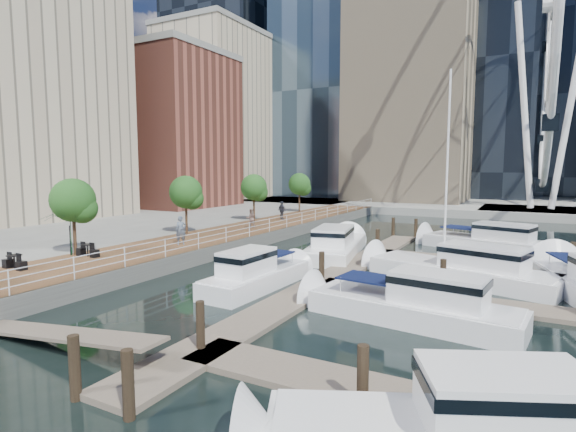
# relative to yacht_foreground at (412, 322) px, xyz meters

# --- Properties ---
(ground) EXTENTS (520.00, 520.00, 0.00)m
(ground) POSITION_rel_yacht_foreground_xyz_m (-8.56, -4.48, 0.00)
(ground) COLOR black
(ground) RESTS_ON ground
(boardwalk) EXTENTS (6.00, 60.00, 1.00)m
(boardwalk) POSITION_rel_yacht_foreground_xyz_m (-17.56, 10.52, 0.50)
(boardwalk) COLOR brown
(boardwalk) RESTS_ON ground
(seawall) EXTENTS (0.25, 60.00, 1.00)m
(seawall) POSITION_rel_yacht_foreground_xyz_m (-14.56, 10.52, 0.50)
(seawall) COLOR #595954
(seawall) RESTS_ON ground
(land_inland) EXTENTS (48.00, 90.00, 1.00)m
(land_inland) POSITION_rel_yacht_foreground_xyz_m (-44.56, 10.52, 0.50)
(land_inland) COLOR gray
(land_inland) RESTS_ON ground
(land_far) EXTENTS (200.00, 114.00, 1.00)m
(land_far) POSITION_rel_yacht_foreground_xyz_m (-8.56, 97.52, 0.50)
(land_far) COLOR gray
(land_far) RESTS_ON ground
(pier) EXTENTS (14.00, 12.00, 1.00)m
(pier) POSITION_rel_yacht_foreground_xyz_m (5.44, 47.52, 0.50)
(pier) COLOR gray
(pier) RESTS_ON ground
(railing) EXTENTS (0.10, 60.00, 1.05)m
(railing) POSITION_rel_yacht_foreground_xyz_m (-14.66, 10.52, 1.52)
(railing) COLOR white
(railing) RESTS_ON boardwalk
(floating_docks) EXTENTS (16.00, 34.00, 2.60)m
(floating_docks) POSITION_rel_yacht_foreground_xyz_m (-0.59, 5.50, 0.49)
(floating_docks) COLOR #6D6051
(floating_docks) RESTS_ON ground
(midrise_condos) EXTENTS (19.00, 67.00, 28.00)m
(midrise_condos) POSITION_rel_yacht_foreground_xyz_m (-42.13, 22.34, 13.42)
(midrise_condos) COLOR #BCAD8E
(midrise_condos) RESTS_ON ground
(ferris_wheel) EXTENTS (5.80, 45.60, 47.80)m
(ferris_wheel) POSITION_rel_yacht_foreground_xyz_m (5.44, 47.52, 25.92)
(ferris_wheel) COLOR white
(ferris_wheel) RESTS_ON ground
(street_trees) EXTENTS (2.60, 42.60, 4.60)m
(street_trees) POSITION_rel_yacht_foreground_xyz_m (-19.96, 9.52, 4.29)
(street_trees) COLOR #3F2B1C
(street_trees) RESTS_ON ground
(yacht_foreground) EXTENTS (9.45, 3.53, 2.15)m
(yacht_foreground) POSITION_rel_yacht_foreground_xyz_m (0.00, 0.00, 0.00)
(yacht_foreground) COLOR white
(yacht_foreground) RESTS_ON ground
(pedestrian_near) EXTENTS (0.82, 0.85, 1.96)m
(pedestrian_near) POSITION_rel_yacht_foreground_xyz_m (-16.81, 5.30, 1.98)
(pedestrian_near) COLOR slate
(pedestrian_near) RESTS_ON boardwalk
(pedestrian_mid) EXTENTS (1.02, 1.03, 1.68)m
(pedestrian_mid) POSITION_rel_yacht_foreground_xyz_m (-17.24, 14.70, 1.84)
(pedestrian_mid) COLOR #816459
(pedestrian_mid) RESTS_ON boardwalk
(pedestrian_far) EXTENTS (1.18, 0.87, 1.86)m
(pedestrian_far) POSITION_rel_yacht_foreground_xyz_m (-18.02, 21.74, 1.93)
(pedestrian_far) COLOR #343742
(pedestrian_far) RESTS_ON boardwalk
(moored_yachts) EXTENTS (21.29, 33.05, 11.50)m
(moored_yachts) POSITION_rel_yacht_foreground_xyz_m (0.53, 7.51, 0.00)
(moored_yachts) COLOR white
(moored_yachts) RESTS_ON ground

